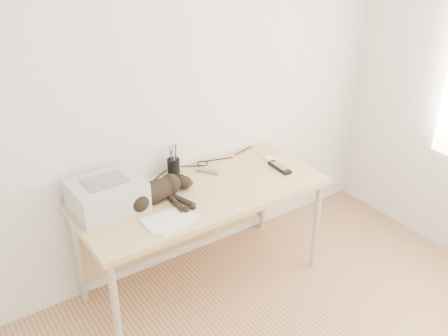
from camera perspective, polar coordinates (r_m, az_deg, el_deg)
wall_back at (r=3.22m, az=-6.20°, el=8.75°), size 3.50×0.00×3.50m
desk at (r=3.30m, az=-3.32°, el=-3.98°), size 1.60×0.70×0.74m
printer at (r=3.02m, az=-13.23°, el=-3.00°), size 0.41×0.36×0.19m
papers at (r=2.89m, az=-6.10°, el=-5.93°), size 0.32×0.25×0.01m
cat at (r=3.04m, az=-8.08°, el=-2.93°), size 0.65×0.31×0.15m
mug at (r=3.23m, az=-10.52°, el=-1.58°), size 0.13×0.13×0.09m
pen_cup at (r=3.34m, az=-5.78°, el=0.17°), size 0.08×0.08×0.21m
remote_grey at (r=3.38m, az=-1.84°, el=-0.36°), size 0.13×0.16×0.02m
remote_black at (r=3.44m, az=6.37°, el=0.07°), size 0.07×0.20×0.02m
mouse at (r=3.55m, az=5.37°, el=1.19°), size 0.09×0.13×0.04m
cable_tangle at (r=3.40m, az=-5.33°, el=-0.34°), size 1.36×0.08×0.01m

